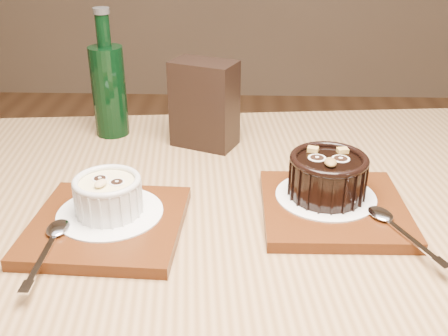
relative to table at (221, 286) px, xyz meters
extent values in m
cube|color=brown|center=(0.00, 0.00, 0.07)|extent=(1.28, 0.92, 0.04)
cube|color=#51250D|center=(-0.14, -0.01, 0.10)|extent=(0.19, 0.19, 0.01)
cylinder|color=white|center=(-0.14, 0.00, 0.11)|extent=(0.13, 0.13, 0.00)
cylinder|color=silver|center=(-0.14, 0.00, 0.13)|extent=(0.08, 0.08, 0.04)
cylinder|color=#EADA8F|center=(-0.14, 0.00, 0.15)|extent=(0.07, 0.07, 0.00)
torus|color=silver|center=(-0.14, 0.00, 0.15)|extent=(0.08, 0.08, 0.01)
cylinder|color=black|center=(-0.15, 0.01, 0.15)|extent=(0.02, 0.02, 0.00)
cylinder|color=black|center=(-0.12, 0.00, 0.15)|extent=(0.02, 0.02, 0.00)
ellipsoid|color=#DAB980|center=(-0.14, -0.01, 0.15)|extent=(0.02, 0.02, 0.01)
cube|color=#51250D|center=(0.14, 0.04, 0.10)|extent=(0.18, 0.18, 0.01)
cylinder|color=white|center=(0.14, 0.06, 0.11)|extent=(0.13, 0.13, 0.00)
cylinder|color=black|center=(0.14, 0.06, 0.13)|extent=(0.10, 0.10, 0.05)
cylinder|color=black|center=(0.14, 0.06, 0.16)|extent=(0.08, 0.08, 0.00)
torus|color=black|center=(0.14, 0.06, 0.16)|extent=(0.10, 0.10, 0.01)
cylinder|color=black|center=(0.12, 0.06, 0.16)|extent=(0.02, 0.02, 0.00)
cylinder|color=black|center=(0.15, 0.06, 0.16)|extent=(0.02, 0.02, 0.00)
ellipsoid|color=brown|center=(0.13, 0.04, 0.16)|extent=(0.02, 0.02, 0.01)
cube|color=olive|center=(0.12, 0.08, 0.16)|extent=(0.02, 0.01, 0.01)
cube|color=olive|center=(0.16, 0.08, 0.16)|extent=(0.02, 0.01, 0.01)
cube|color=black|center=(-0.04, 0.25, 0.16)|extent=(0.12, 0.09, 0.14)
cylinder|color=black|center=(-0.20, 0.29, 0.17)|extent=(0.06, 0.06, 0.15)
cylinder|color=black|center=(-0.20, 0.29, 0.27)|extent=(0.02, 0.02, 0.05)
cylinder|color=#333333|center=(-0.20, 0.29, 0.30)|extent=(0.03, 0.03, 0.01)
camera|label=1|loc=(0.03, -0.54, 0.44)|focal=42.00mm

